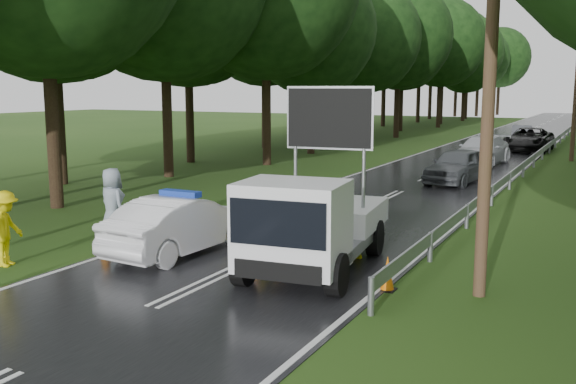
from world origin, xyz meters
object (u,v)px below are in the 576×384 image
Objects in this scene: queue_car_fourth at (522,134)px; barrier at (306,215)px; work_truck at (311,224)px; civilian at (247,227)px; queue_car_first at (458,166)px; queue_car_third at (529,140)px; police_sedan at (181,225)px; queue_car_second at (482,151)px; officer at (302,209)px.

barrier is at bearing -96.83° from queue_car_fourth.
work_truck is 1.75× the size of barrier.
civilian is 14.66m from queue_car_first.
police_sedan is at bearing -95.44° from queue_car_third.
civilian is 21.75m from queue_car_second.
queue_car_first is (-0.15, 14.88, -0.34)m from work_truck.
police_sedan is 0.83× the size of work_truck.
work_truck reaches higher than queue_car_third.
queue_car_fourth is at bearing 83.78° from work_truck.
work_truck reaches higher than barrier.
police_sedan is 1.46× the size of barrier.
barrier is 0.76× the size of queue_car_fourth.
police_sedan is at bearing 177.24° from civilian.
police_sedan is 2.52× the size of officer.
queue_car_second is 8.78m from queue_car_third.
barrier is 13.34m from queue_car_first.
queue_car_fourth is at bearing 92.29° from barrier.
queue_car_third is at bearing 89.73° from barrier.
police_sedan is at bearing -92.58° from queue_car_second.
civilian is (-1.82, 0.31, -0.31)m from work_truck.
officer is 2.21m from civilian.
police_sedan reaches higher than queue_car_fourth.
work_truck is 3.37× the size of civilian.
queue_car_first is (1.66, 14.57, -0.03)m from civilian.
queue_car_second is at bearing -94.06° from police_sedan.
queue_car_third is (0.94, 15.83, 0.01)m from queue_car_first.
barrier is 1.08m from officer.
barrier is (2.62, 1.55, 0.22)m from police_sedan.
queue_car_second is at bearing 84.39° from work_truck.
queue_car_fourth is (0.99, 34.41, -0.22)m from officer.
queue_car_third is (2.60, 30.39, -0.03)m from civilian.
work_truck is at bearing -176.43° from police_sedan.
police_sedan is at bearing 49.34° from officer.
civilian is 0.29× the size of queue_car_third.
police_sedan is 30.99m from queue_car_third.
queue_car_second is (0.38, 20.47, -0.19)m from barrier.
queue_car_third is 6.32m from queue_car_fourth.
queue_car_second reaches higher than barrier.
officer is at bearing 123.58° from barrier.
police_sedan is 1.11× the size of queue_car_fourth.
queue_car_first reaches higher than queue_car_fourth.
civilian is 30.50m from queue_car_third.
work_truck is 1.20× the size of queue_car_first.
police_sedan is 1.71m from civilian.
queue_car_third is at bearing -94.24° from police_sedan.
queue_car_fourth is at bearing 98.59° from queue_car_first.
queue_car_first is 7.15m from queue_car_second.
officer is at bearing -126.09° from police_sedan.
police_sedan is at bearing -100.85° from queue_car_fourth.
work_truck is at bearing -81.58° from queue_car_first.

